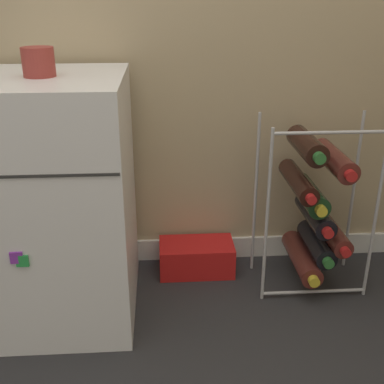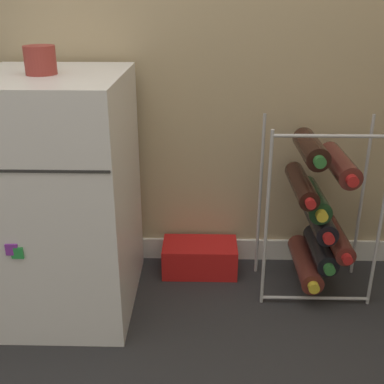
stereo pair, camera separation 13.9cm
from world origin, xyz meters
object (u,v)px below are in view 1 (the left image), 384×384
at_px(mini_fridge, 58,201).
at_px(wine_rack, 314,206).
at_px(fridge_top_cup, 38,62).
at_px(soda_box, 196,257).

distance_m(mini_fridge, wine_rack, 0.91).
relative_size(wine_rack, fridge_top_cup, 6.88).
distance_m(mini_fridge, fridge_top_cup, 0.45).
xyz_separation_m(mini_fridge, soda_box, (0.48, 0.19, -0.35)).
bearing_deg(wine_rack, fridge_top_cup, -173.34).
xyz_separation_m(mini_fridge, wine_rack, (0.90, 0.09, -0.09)).
relative_size(mini_fridge, fridge_top_cup, 8.66).
distance_m(wine_rack, soda_box, 0.51).
distance_m(soda_box, fridge_top_cup, 0.96).
relative_size(mini_fridge, wine_rack, 1.26).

